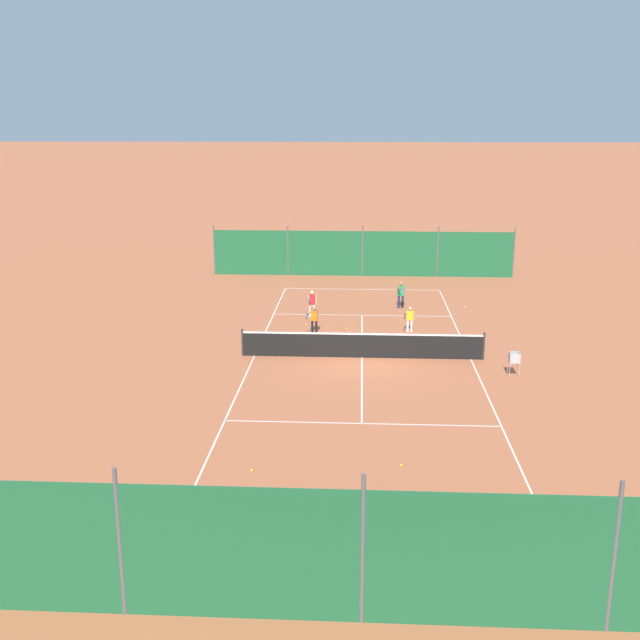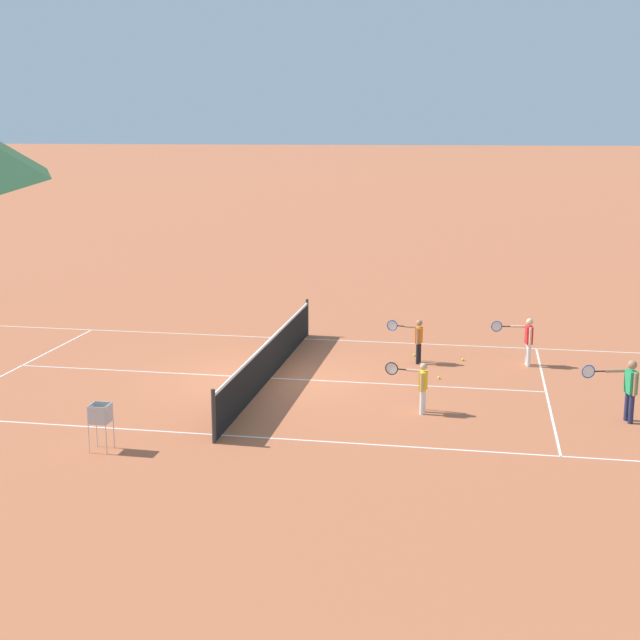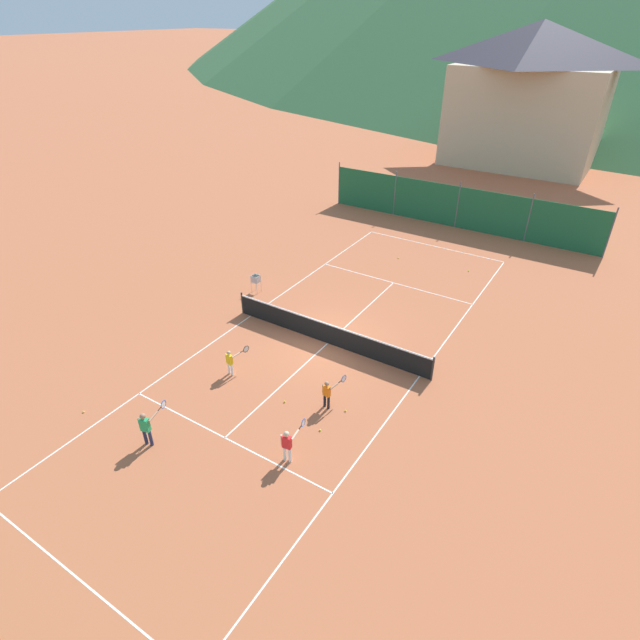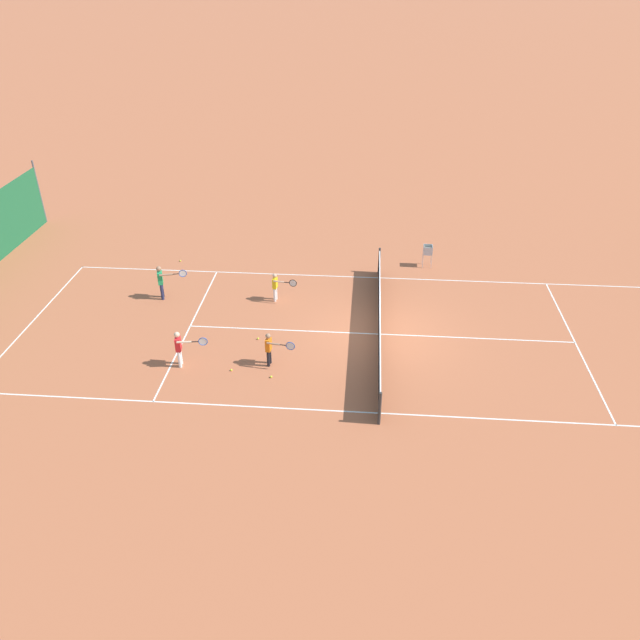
% 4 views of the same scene
% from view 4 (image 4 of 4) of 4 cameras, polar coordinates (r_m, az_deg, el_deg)
% --- Properties ---
extents(ground_plane, '(600.00, 600.00, 0.00)m').
position_cam_4_polar(ground_plane, '(20.87, 5.38, -1.29)').
color(ground_plane, '#B7603D').
extents(court_line_markings, '(8.25, 23.85, 0.01)m').
position_cam_4_polar(court_line_markings, '(20.87, 5.39, -1.29)').
color(court_line_markings, white).
rests_on(court_line_markings, ground).
extents(tennis_net, '(9.18, 0.08, 1.06)m').
position_cam_4_polar(tennis_net, '(20.61, 5.45, -0.12)').
color(tennis_net, '#2D2D2D').
rests_on(tennis_net, ground).
extents(player_near_service, '(0.48, 0.94, 1.12)m').
position_cam_4_polar(player_near_service, '(18.99, -4.58, -2.48)').
color(player_near_service, black).
rests_on(player_near_service, ground).
extents(player_far_service, '(0.41, 1.03, 1.21)m').
position_cam_4_polar(player_far_service, '(19.35, -12.68, -2.37)').
color(player_far_service, white).
rests_on(player_far_service, ground).
extents(player_far_baseline, '(0.47, 0.91, 1.08)m').
position_cam_4_polar(player_far_baseline, '(22.49, -4.00, 3.21)').
color(player_far_baseline, white).
rests_on(player_far_baseline, ground).
extents(player_near_baseline, '(0.43, 1.10, 1.29)m').
position_cam_4_polar(player_near_baseline, '(23.26, -14.27, 3.58)').
color(player_near_baseline, '#23284C').
rests_on(player_near_baseline, ground).
extents(tennis_ball_alley_left, '(0.07, 0.07, 0.07)m').
position_cam_4_polar(tennis_ball_alley_left, '(26.25, -12.66, 5.31)').
color(tennis_ball_alley_left, '#CCE033').
rests_on(tennis_ball_alley_left, ground).
extents(tennis_ball_service_box, '(0.07, 0.07, 0.07)m').
position_cam_4_polar(tennis_ball_service_box, '(20.59, -5.69, -1.70)').
color(tennis_ball_service_box, '#CCE033').
rests_on(tennis_ball_service_box, ground).
extents(tennis_ball_near_corner, '(0.07, 0.07, 0.07)m').
position_cam_4_polar(tennis_ball_near_corner, '(18.81, -4.49, -5.19)').
color(tennis_ball_near_corner, '#CCE033').
rests_on(tennis_ball_near_corner, ground).
extents(tennis_ball_by_net_right, '(0.07, 0.07, 0.07)m').
position_cam_4_polar(tennis_ball_by_net_right, '(19.22, -8.11, -4.55)').
color(tennis_ball_by_net_right, '#CCE033').
rests_on(tennis_ball_by_net_right, ground).
extents(ball_hopper, '(0.36, 0.36, 0.89)m').
position_cam_4_polar(ball_hopper, '(25.35, 9.83, 6.23)').
color(ball_hopper, '#B7B7BC').
rests_on(ball_hopper, ground).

